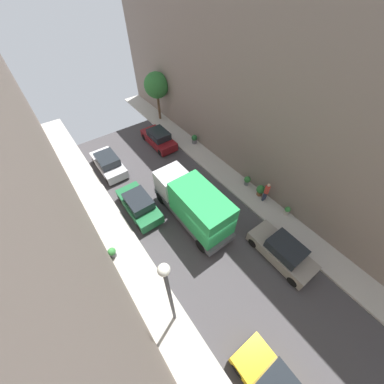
{
  "coord_description": "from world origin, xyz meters",
  "views": [
    {
      "loc": [
        -5.59,
        -5.46,
        13.35
      ],
      "look_at": [
        1.25,
        3.78,
        0.5
      ],
      "focal_mm": 20.75,
      "sensor_mm": 36.0,
      "label": 1
    }
  ],
  "objects_px": {
    "potted_plant_1": "(112,252)",
    "parked_car_right_1": "(282,251)",
    "parked_car_right_2": "(159,139)",
    "delivery_truck": "(193,204)",
    "potted_plant_4": "(247,180)",
    "potted_plant_3": "(261,190)",
    "parked_car_left_3": "(108,163)",
    "lamp_post": "(169,291)",
    "pedestrian": "(266,191)",
    "potted_plant_0": "(287,210)",
    "street_tree_1": "(156,86)",
    "parked_car_left_2": "(139,205)",
    "potted_plant_2": "(194,139)"
  },
  "relations": [
    {
      "from": "potted_plant_2",
      "to": "lamp_post",
      "type": "relative_size",
      "value": 0.14
    },
    {
      "from": "delivery_truck",
      "to": "street_tree_1",
      "type": "distance_m",
      "value": 14.45
    },
    {
      "from": "parked_car_left_2",
      "to": "parked_car_left_3",
      "type": "distance_m",
      "value": 5.66
    },
    {
      "from": "pedestrian",
      "to": "potted_plant_3",
      "type": "height_order",
      "value": "pedestrian"
    },
    {
      "from": "parked_car_left_3",
      "to": "parked_car_right_2",
      "type": "xyz_separation_m",
      "value": [
        5.4,
        0.6,
        0.0
      ]
    },
    {
      "from": "parked_car_right_2",
      "to": "potted_plant_1",
      "type": "xyz_separation_m",
      "value": [
        -8.48,
        -8.57,
        -0.12
      ]
    },
    {
      "from": "parked_car_left_2",
      "to": "potted_plant_4",
      "type": "height_order",
      "value": "parked_car_left_2"
    },
    {
      "from": "parked_car_left_3",
      "to": "potted_plant_4",
      "type": "bearing_deg",
      "value": -46.07
    },
    {
      "from": "parked_car_left_2",
      "to": "potted_plant_3",
      "type": "height_order",
      "value": "parked_car_left_2"
    },
    {
      "from": "parked_car_right_1",
      "to": "lamp_post",
      "type": "xyz_separation_m",
      "value": [
        -7.3,
        1.05,
        3.57
      ]
    },
    {
      "from": "potted_plant_3",
      "to": "pedestrian",
      "type": "bearing_deg",
      "value": -103.24
    },
    {
      "from": "parked_car_right_2",
      "to": "potted_plant_0",
      "type": "distance_m",
      "value": 13.3
    },
    {
      "from": "parked_car_right_1",
      "to": "potted_plant_1",
      "type": "height_order",
      "value": "parked_car_right_1"
    },
    {
      "from": "parked_car_left_2",
      "to": "potted_plant_2",
      "type": "distance_m",
      "value": 9.27
    },
    {
      "from": "potted_plant_4",
      "to": "potted_plant_2",
      "type": "bearing_deg",
      "value": 89.96
    },
    {
      "from": "parked_car_right_1",
      "to": "street_tree_1",
      "type": "height_order",
      "value": "street_tree_1"
    },
    {
      "from": "parked_car_left_2",
      "to": "lamp_post",
      "type": "height_order",
      "value": "lamp_post"
    },
    {
      "from": "parked_car_left_3",
      "to": "parked_car_right_2",
      "type": "height_order",
      "value": "same"
    },
    {
      "from": "parked_car_right_1",
      "to": "street_tree_1",
      "type": "relative_size",
      "value": 0.85
    },
    {
      "from": "potted_plant_0",
      "to": "lamp_post",
      "type": "distance_m",
      "value": 11.0
    },
    {
      "from": "parked_car_left_3",
      "to": "lamp_post",
      "type": "relative_size",
      "value": 0.65
    },
    {
      "from": "potted_plant_1",
      "to": "potted_plant_4",
      "type": "distance_m",
      "value": 11.32
    },
    {
      "from": "parked_car_left_2",
      "to": "pedestrian",
      "type": "xyz_separation_m",
      "value": [
        8.14,
        -4.82,
        0.35
      ]
    },
    {
      "from": "potted_plant_3",
      "to": "street_tree_1",
      "type": "bearing_deg",
      "value": 91.27
    },
    {
      "from": "potted_plant_2",
      "to": "street_tree_1",
      "type": "bearing_deg",
      "value": 92.74
    },
    {
      "from": "potted_plant_3",
      "to": "potted_plant_1",
      "type": "bearing_deg",
      "value": 170.21
    },
    {
      "from": "pedestrian",
      "to": "delivery_truck",
      "type": "bearing_deg",
      "value": 161.45
    },
    {
      "from": "potted_plant_2",
      "to": "potted_plant_1",
      "type": "bearing_deg",
      "value": -149.91
    },
    {
      "from": "parked_car_left_3",
      "to": "potted_plant_3",
      "type": "relative_size",
      "value": 4.59
    },
    {
      "from": "potted_plant_4",
      "to": "potted_plant_3",
      "type": "bearing_deg",
      "value": -88.45
    },
    {
      "from": "pedestrian",
      "to": "potted_plant_0",
      "type": "bearing_deg",
      "value": -81.89
    },
    {
      "from": "potted_plant_2",
      "to": "pedestrian",
      "type": "bearing_deg",
      "value": -90.62
    },
    {
      "from": "pedestrian",
      "to": "potted_plant_0",
      "type": "distance_m",
      "value": 1.97
    },
    {
      "from": "pedestrian",
      "to": "potted_plant_2",
      "type": "relative_size",
      "value": 1.93
    },
    {
      "from": "parked_car_left_2",
      "to": "potted_plant_3",
      "type": "bearing_deg",
      "value": -27.29
    },
    {
      "from": "delivery_truck",
      "to": "pedestrian",
      "type": "xyz_separation_m",
      "value": [
        5.44,
        -1.82,
        -0.71
      ]
    },
    {
      "from": "potted_plant_1",
      "to": "lamp_post",
      "type": "height_order",
      "value": "lamp_post"
    },
    {
      "from": "potted_plant_0",
      "to": "potted_plant_4",
      "type": "xyz_separation_m",
      "value": [
        -0.18,
        3.82,
        0.09
      ]
    },
    {
      "from": "parked_car_right_1",
      "to": "parked_car_right_2",
      "type": "relative_size",
      "value": 1.0
    },
    {
      "from": "street_tree_1",
      "to": "potted_plant_4",
      "type": "bearing_deg",
      "value": -88.76
    },
    {
      "from": "parked_car_right_2",
      "to": "potted_plant_3",
      "type": "xyz_separation_m",
      "value": [
        2.87,
        -10.52,
        -0.06
      ]
    },
    {
      "from": "parked_car_right_2",
      "to": "delivery_truck",
      "type": "distance_m",
      "value": 9.7
    },
    {
      "from": "parked_car_left_2",
      "to": "parked_car_right_2",
      "type": "relative_size",
      "value": 1.0
    },
    {
      "from": "lamp_post",
      "to": "pedestrian",
      "type": "bearing_deg",
      "value": 15.07
    },
    {
      "from": "potted_plant_1",
      "to": "parked_car_right_1",
      "type": "bearing_deg",
      "value": -36.43
    },
    {
      "from": "parked_car_left_2",
      "to": "potted_plant_2",
      "type": "xyz_separation_m",
      "value": [
        8.23,
        4.25,
        -0.09
      ]
    },
    {
      "from": "street_tree_1",
      "to": "potted_plant_3",
      "type": "relative_size",
      "value": 5.39
    },
    {
      "from": "parked_car_right_1",
      "to": "street_tree_1",
      "type": "distance_m",
      "value": 19.31
    },
    {
      "from": "parked_car_left_3",
      "to": "potted_plant_2",
      "type": "xyz_separation_m",
      "value": [
        8.23,
        -1.42,
        -0.09
      ]
    },
    {
      "from": "parked_car_left_2",
      "to": "potted_plant_4",
      "type": "bearing_deg",
      "value": -19.28
    }
  ]
}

